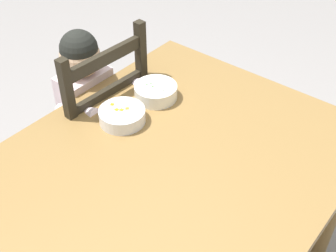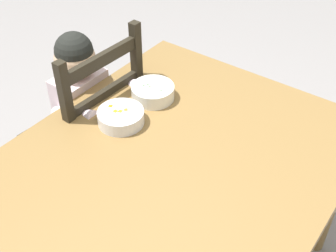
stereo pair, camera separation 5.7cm
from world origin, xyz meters
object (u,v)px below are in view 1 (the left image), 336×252
object	(u,v)px
bowl_of_peas	(156,91)
spoon	(128,113)
dining_table	(175,176)
dining_chair	(94,132)
child_figure	(91,102)
bowl_of_carrots	(122,115)

from	to	relation	value
bowl_of_peas	spoon	world-z (taller)	bowl_of_peas
dining_table	bowl_of_peas	world-z (taller)	bowl_of_peas
bowl_of_peas	spoon	xyz separation A→B (m)	(-0.14, 0.02, -0.03)
dining_chair	bowl_of_peas	xyz separation A→B (m)	(0.10, -0.30, 0.30)
dining_chair	child_figure	xyz separation A→B (m)	(0.00, -0.01, 0.17)
spoon	dining_chair	bearing A→B (deg)	80.74
dining_table	bowl_of_peas	xyz separation A→B (m)	(0.21, 0.27, 0.13)
dining_table	spoon	xyz separation A→B (m)	(0.07, 0.28, 0.11)
dining_table	spoon	distance (m)	0.31
bowl_of_peas	child_figure	bearing A→B (deg)	108.21
bowl_of_carrots	spoon	bearing A→B (deg)	17.47
child_figure	spoon	distance (m)	0.30
dining_table	dining_chair	xyz separation A→B (m)	(0.11, 0.57, -0.17)
dining_chair	bowl_of_carrots	distance (m)	0.43
bowl_of_peas	spoon	size ratio (longest dim) A/B	1.23
spoon	bowl_of_peas	bearing A→B (deg)	-5.94
dining_chair	child_figure	distance (m)	0.17
child_figure	bowl_of_peas	size ratio (longest dim) A/B	5.77
bowl_of_peas	bowl_of_carrots	distance (m)	0.19
child_figure	bowl_of_peas	distance (m)	0.34
dining_chair	spoon	distance (m)	0.40
dining_chair	bowl_of_carrots	xyz separation A→B (m)	(-0.09, -0.30, 0.30)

